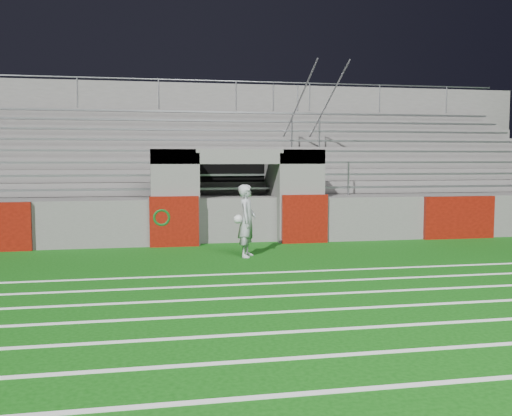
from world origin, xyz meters
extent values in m
plane|color=#0D480C|center=(0.00, 0.00, 0.00)|extent=(90.00, 90.00, 0.00)
cube|color=white|center=(0.00, -7.00, 0.01)|extent=(28.00, 0.09, 0.01)
cube|color=white|center=(0.00, -6.00, 0.01)|extent=(28.00, 0.09, 0.01)
cube|color=white|center=(0.00, -5.00, 0.01)|extent=(28.00, 0.09, 0.01)
cube|color=white|center=(0.00, -4.00, 0.01)|extent=(28.00, 0.09, 0.01)
cube|color=white|center=(0.00, -3.00, 0.01)|extent=(28.00, 0.09, 0.01)
cube|color=white|center=(0.00, -2.00, 0.01)|extent=(28.00, 0.09, 0.01)
cube|color=white|center=(0.00, -1.00, 0.01)|extent=(28.00, 0.09, 0.01)
cube|color=#595755|center=(7.70, 3.17, 0.62)|extent=(10.60, 0.35, 1.25)
cube|color=#595755|center=(-1.80, 3.50, 1.30)|extent=(1.20, 1.00, 2.60)
cube|color=#595755|center=(1.80, 3.50, 1.30)|extent=(1.20, 1.00, 2.60)
cube|color=black|center=(0.00, 5.20, 1.25)|extent=(2.60, 0.20, 2.50)
cube|color=#595755|center=(-1.15, 4.10, 1.25)|extent=(0.10, 2.20, 2.50)
cube|color=#595755|center=(1.15, 4.10, 1.25)|extent=(0.10, 2.20, 2.50)
cube|color=#595755|center=(0.00, 3.50, 2.40)|extent=(4.80, 1.00, 0.40)
cube|color=#595755|center=(0.00, 7.35, 1.15)|extent=(26.00, 8.00, 0.20)
cube|color=#595755|center=(0.00, 7.35, 0.53)|extent=(26.00, 8.00, 1.05)
cube|color=#560D07|center=(-1.80, 2.94, 0.68)|extent=(1.30, 0.15, 1.35)
cube|color=#560D07|center=(1.80, 2.94, 0.68)|extent=(1.30, 0.15, 1.35)
cube|color=#560D07|center=(6.50, 2.94, 0.62)|extent=(2.20, 0.15, 1.25)
cube|color=gray|center=(0.00, 4.43, 1.47)|extent=(23.00, 0.28, 0.06)
cube|color=#595755|center=(0.00, 5.28, 1.44)|extent=(24.00, 0.75, 0.38)
cube|color=gray|center=(0.00, 5.18, 1.85)|extent=(23.00, 0.28, 0.06)
cube|color=#595755|center=(0.00, 6.03, 1.63)|extent=(24.00, 0.75, 0.76)
cube|color=gray|center=(0.00, 5.93, 2.23)|extent=(23.00, 0.28, 0.06)
cube|color=#595755|center=(0.00, 6.78, 1.82)|extent=(24.00, 0.75, 1.14)
cube|color=gray|center=(0.00, 6.68, 2.61)|extent=(23.00, 0.28, 0.06)
cube|color=#595755|center=(0.00, 7.53, 2.01)|extent=(24.00, 0.75, 1.52)
cube|color=gray|center=(0.00, 7.43, 2.99)|extent=(23.00, 0.28, 0.06)
cube|color=#595755|center=(0.00, 8.28, 2.20)|extent=(24.00, 0.75, 1.90)
cube|color=gray|center=(0.00, 8.18, 3.37)|extent=(23.00, 0.28, 0.06)
cube|color=#595755|center=(0.00, 9.03, 2.39)|extent=(24.00, 0.75, 2.28)
cube|color=gray|center=(0.00, 8.93, 3.75)|extent=(23.00, 0.28, 0.06)
cube|color=#595755|center=(0.00, 9.78, 2.58)|extent=(24.00, 0.75, 2.66)
cube|color=gray|center=(0.00, 9.68, 4.13)|extent=(23.00, 0.28, 0.06)
cube|color=#595755|center=(0.00, 10.45, 2.65)|extent=(26.00, 0.60, 5.29)
cylinder|color=#A5A8AD|center=(2.50, 4.15, 1.75)|extent=(0.05, 0.05, 1.00)
cylinder|color=#A5A8AD|center=(2.50, 7.15, 3.27)|extent=(0.05, 0.05, 1.00)
cylinder|color=#A5A8AD|center=(2.50, 10.15, 4.79)|extent=(0.05, 0.05, 1.00)
cylinder|color=#A5A8AD|center=(2.50, 7.15, 3.77)|extent=(0.05, 6.02, 3.08)
cylinder|color=#A5A8AD|center=(3.50, 4.15, 1.75)|extent=(0.05, 0.05, 1.00)
cylinder|color=#A5A8AD|center=(3.50, 7.15, 3.27)|extent=(0.05, 0.05, 1.00)
cylinder|color=#A5A8AD|center=(3.50, 10.15, 4.79)|extent=(0.05, 0.05, 1.00)
cylinder|color=#A5A8AD|center=(3.50, 7.15, 3.77)|extent=(0.05, 6.02, 3.08)
cylinder|color=#A5A8AD|center=(-5.00, 10.15, 4.84)|extent=(0.05, 0.05, 1.10)
cylinder|color=#A5A8AD|center=(-2.00, 10.15, 4.84)|extent=(0.05, 0.05, 1.10)
cylinder|color=#A5A8AD|center=(1.00, 10.15, 4.84)|extent=(0.05, 0.05, 1.10)
cylinder|color=#A5A8AD|center=(4.00, 10.15, 4.84)|extent=(0.05, 0.05, 1.10)
cylinder|color=#A5A8AD|center=(7.00, 10.15, 4.84)|extent=(0.05, 0.05, 1.10)
cylinder|color=#A5A8AD|center=(10.00, 10.15, 4.84)|extent=(0.05, 0.05, 1.10)
cylinder|color=#A5A8AD|center=(0.00, 10.15, 5.39)|extent=(24.00, 0.05, 0.05)
imported|color=#A3A6AC|center=(-0.17, 1.01, 0.87)|extent=(0.62, 0.74, 1.73)
sphere|color=silver|center=(-0.40, 0.92, 0.92)|extent=(0.21, 0.21, 0.21)
torus|color=#0D4219|center=(-2.13, 2.95, 0.67)|extent=(0.52, 0.10, 0.52)
torus|color=#0E4715|center=(-2.13, 2.90, 0.79)|extent=(0.48, 0.09, 0.48)
camera|label=1|loc=(-2.50, -12.27, 2.32)|focal=40.00mm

